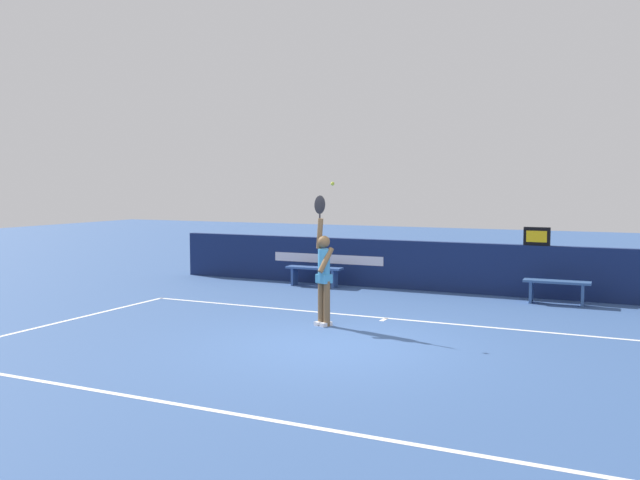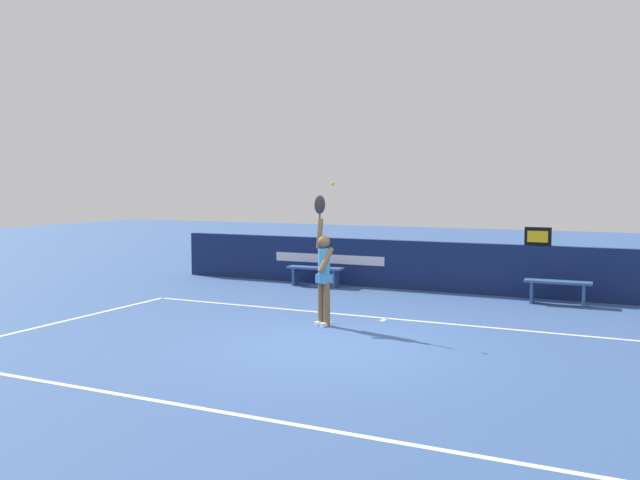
{
  "view_description": "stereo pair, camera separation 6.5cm",
  "coord_description": "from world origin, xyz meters",
  "px_view_note": "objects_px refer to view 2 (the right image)",
  "views": [
    {
      "loc": [
        4.21,
        -9.59,
        2.55
      ],
      "look_at": [
        -0.91,
        1.36,
        1.56
      ],
      "focal_mm": 37.49,
      "sensor_mm": 36.0,
      "label": 1
    },
    {
      "loc": [
        4.27,
        -9.57,
        2.55
      ],
      "look_at": [
        -0.91,
        1.36,
        1.56
      ],
      "focal_mm": 37.49,
      "sensor_mm": 36.0,
      "label": 2
    }
  ],
  "objects_px": {
    "speed_display": "(538,236)",
    "courtside_bench_near": "(315,272)",
    "tennis_player": "(324,272)",
    "tennis_ball": "(333,184)",
    "courtside_bench_far": "(558,287)"
  },
  "relations": [
    {
      "from": "speed_display",
      "to": "courtside_bench_near",
      "type": "bearing_deg",
      "value": -174.04
    },
    {
      "from": "tennis_player",
      "to": "courtside_bench_near",
      "type": "relative_size",
      "value": 1.63
    },
    {
      "from": "tennis_ball",
      "to": "courtside_bench_near",
      "type": "bearing_deg",
      "value": 119.49
    },
    {
      "from": "courtside_bench_near",
      "to": "courtside_bench_far",
      "type": "height_order",
      "value": "courtside_bench_far"
    },
    {
      "from": "tennis_player",
      "to": "tennis_ball",
      "type": "distance_m",
      "value": 1.61
    },
    {
      "from": "courtside_bench_near",
      "to": "tennis_player",
      "type": "bearing_deg",
      "value": -62.37
    },
    {
      "from": "tennis_ball",
      "to": "speed_display",
      "type": "bearing_deg",
      "value": 58.29
    },
    {
      "from": "courtside_bench_near",
      "to": "speed_display",
      "type": "bearing_deg",
      "value": 5.96
    },
    {
      "from": "speed_display",
      "to": "tennis_ball",
      "type": "relative_size",
      "value": 8.64
    },
    {
      "from": "speed_display",
      "to": "courtside_bench_far",
      "type": "xyz_separation_m",
      "value": [
        0.52,
        -0.68,
        -1.02
      ]
    },
    {
      "from": "speed_display",
      "to": "tennis_ball",
      "type": "bearing_deg",
      "value": -121.71
    },
    {
      "from": "speed_display",
      "to": "tennis_player",
      "type": "xyz_separation_m",
      "value": [
        -3.11,
        -4.78,
        -0.42
      ]
    },
    {
      "from": "speed_display",
      "to": "courtside_bench_far",
      "type": "height_order",
      "value": "speed_display"
    },
    {
      "from": "tennis_ball",
      "to": "courtside_bench_far",
      "type": "bearing_deg",
      "value": 49.71
    },
    {
      "from": "courtside_bench_near",
      "to": "courtside_bench_far",
      "type": "bearing_deg",
      "value": -1.21
    }
  ]
}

